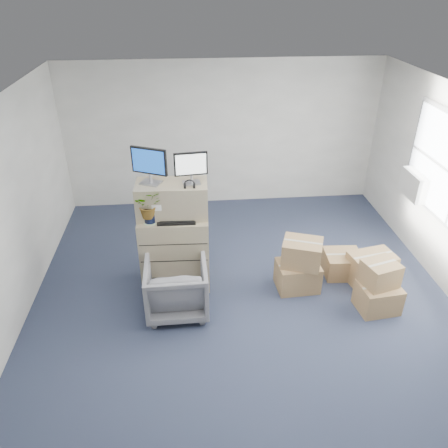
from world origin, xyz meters
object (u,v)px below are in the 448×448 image
(monitor_left, at_px, (149,164))
(monitor_right, at_px, (191,166))
(keyboard, at_px, (176,221))
(potted_plant, at_px, (149,208))
(water_bottle, at_px, (179,204))
(office_chair, at_px, (176,285))
(filing_cabinet_lower, at_px, (175,251))

(monitor_left, height_order, monitor_right, monitor_left)
(keyboard, height_order, potted_plant, potted_plant)
(water_bottle, distance_m, potted_plant, 0.46)
(water_bottle, bearing_deg, potted_plant, -152.82)
(office_chair, bearing_deg, monitor_left, -68.92)
(filing_cabinet_lower, height_order, potted_plant, potted_plant)
(water_bottle, bearing_deg, keyboard, -102.11)
(keyboard, bearing_deg, water_bottle, 78.73)
(filing_cabinet_lower, xyz_separation_m, keyboard, (0.05, -0.15, 0.58))
(keyboard, bearing_deg, office_chair, -93.79)
(monitor_right, distance_m, potted_plant, 0.79)
(keyboard, distance_m, office_chair, 0.87)
(monitor_right, distance_m, water_bottle, 0.61)
(filing_cabinet_lower, xyz_separation_m, water_bottle, (0.10, 0.08, 0.73))
(office_chair, bearing_deg, keyboard, -95.44)
(monitor_left, distance_m, potted_plant, 0.59)
(monitor_left, xyz_separation_m, office_chair, (0.28, -0.70, -1.49))
(monitor_left, distance_m, monitor_right, 0.55)
(water_bottle, bearing_deg, office_chair, -97.06)
(monitor_left, bearing_deg, office_chair, -43.21)
(monitor_left, height_order, water_bottle, monitor_left)
(monitor_left, relative_size, water_bottle, 1.61)
(monitor_right, distance_m, office_chair, 1.61)
(filing_cabinet_lower, xyz_separation_m, office_chair, (0.01, -0.63, -0.15))
(office_chair, bearing_deg, monitor_right, -113.25)
(monitor_left, relative_size, potted_plant, 1.13)
(monitor_right, height_order, water_bottle, monitor_right)
(filing_cabinet_lower, relative_size, office_chair, 1.34)
(filing_cabinet_lower, distance_m, water_bottle, 0.74)
(monitor_right, relative_size, water_bottle, 1.43)
(potted_plant, distance_m, office_chair, 1.11)
(keyboard, bearing_deg, monitor_left, 145.87)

